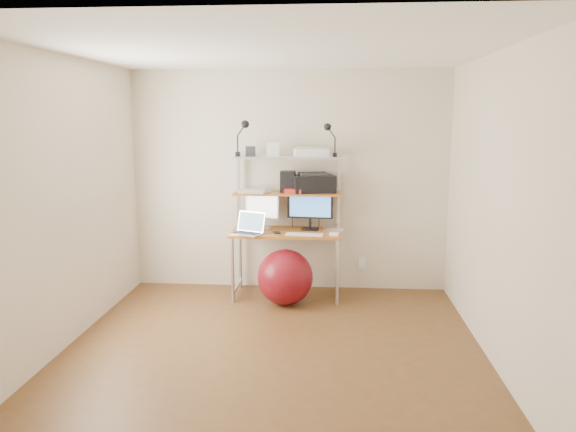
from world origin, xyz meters
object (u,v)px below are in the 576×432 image
object	(u,v)px
exercise_ball	(285,277)
monitor_black	(310,207)
laptop	(249,229)
monitor_silver	(262,208)
printer	(313,183)

from	to	relation	value
exercise_ball	monitor_black	bearing A→B (deg)	57.65
laptop	exercise_ball	size ratio (longest dim) A/B	0.70
monitor_silver	printer	distance (m)	0.63
monitor_silver	exercise_ball	size ratio (longest dim) A/B	0.74
monitor_black	printer	world-z (taller)	printer
exercise_ball	printer	bearing A→B (deg)	58.83
monitor_black	exercise_ball	distance (m)	0.84
monitor_black	laptop	world-z (taller)	monitor_black
monitor_silver	exercise_ball	world-z (taller)	monitor_silver
monitor_silver	monitor_black	size ratio (longest dim) A/B	0.87
printer	exercise_ball	xyz separation A→B (m)	(-0.28, -0.46, -0.96)
printer	exercise_ball	bearing A→B (deg)	-134.85
monitor_silver	printer	size ratio (longest dim) A/B	0.86
laptop	monitor_silver	bearing A→B (deg)	93.59
monitor_silver	monitor_black	bearing A→B (deg)	13.51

